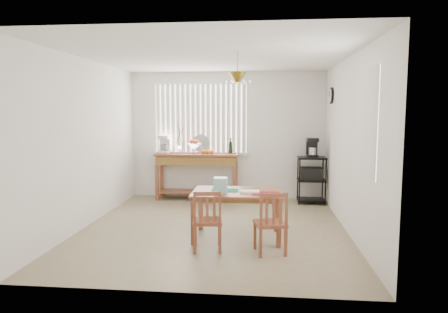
# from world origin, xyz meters

# --- Properties ---
(ground) EXTENTS (4.00, 4.50, 0.01)m
(ground) POSITION_xyz_m (0.00, 0.00, -0.01)
(ground) COLOR gray
(room_shell) EXTENTS (4.20, 4.70, 2.70)m
(room_shell) POSITION_xyz_m (0.00, 0.02, 1.69)
(room_shell) COLOR white
(room_shell) RESTS_ON ground
(sideboard) EXTENTS (1.68, 0.47, 0.95)m
(sideboard) POSITION_xyz_m (-0.59, 1.99, 0.71)
(sideboard) COLOR brown
(sideboard) RESTS_ON ground
(sideboard_items) EXTENTS (1.60, 0.40, 0.72)m
(sideboard_items) POSITION_xyz_m (-0.86, 2.01, 1.09)
(sideboard_items) COLOR maroon
(sideboard_items) RESTS_ON sideboard
(wire_cart) EXTENTS (0.54, 0.43, 0.91)m
(wire_cart) POSITION_xyz_m (1.69, 1.88, 0.55)
(wire_cart) COLOR black
(wire_cart) RESTS_ON ground
(cart_items) EXTENTS (0.21, 0.26, 0.37)m
(cart_items) POSITION_xyz_m (1.69, 1.89, 1.08)
(cart_items) COLOR black
(cart_items) RESTS_ON wire_cart
(dining_table) EXTENTS (1.26, 0.82, 0.67)m
(dining_table) POSITION_xyz_m (0.38, -0.45, 0.59)
(dining_table) COLOR brown
(dining_table) RESTS_ON ground
(table_items) EXTENTS (0.96, 0.44, 0.21)m
(table_items) POSITION_xyz_m (0.26, -0.56, 0.75)
(table_items) COLOR #136E50
(table_items) RESTS_ON dining_table
(chair_left) EXTENTS (0.42, 0.42, 0.80)m
(chair_left) POSITION_xyz_m (0.04, -1.03, 0.39)
(chair_left) COLOR brown
(chair_left) RESTS_ON ground
(chair_right) EXTENTS (0.45, 0.45, 0.80)m
(chair_right) POSITION_xyz_m (0.85, -1.06, 0.39)
(chair_right) COLOR brown
(chair_right) RESTS_ON ground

